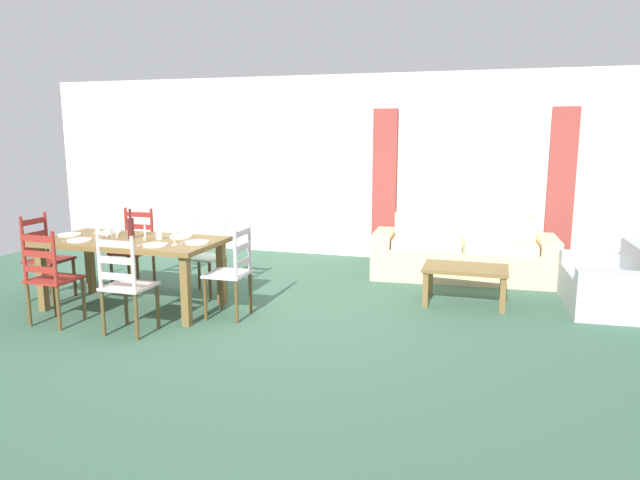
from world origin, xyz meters
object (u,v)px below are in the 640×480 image
(wine_glass_near_left, at_px, (98,229))
(coffee_table, at_px, (465,272))
(dining_chair_far_left, at_px, (135,249))
(dining_chair_far_right, at_px, (206,254))
(dining_chair_head_west, at_px, (45,257))
(wine_glass_far_left, at_px, (115,225))
(armchair_upholstered, at_px, (613,287))
(couch, at_px, (462,255))
(dining_chair_near_left, at_px, (50,277))
(dining_table, at_px, (132,247))
(coffee_cup_primary, at_px, (159,235))
(dining_chair_near_right, at_px, (126,284))
(wine_glass_near_right, at_px, (174,234))
(wine_bottle, at_px, (131,227))
(dining_chair_head_east, at_px, (232,271))
(coffee_cup_secondary, at_px, (109,232))

(wine_glass_near_left, height_order, coffee_table, wine_glass_near_left)
(dining_chair_far_left, bearing_deg, dining_chair_far_right, -0.68)
(dining_chair_head_west, xyz_separation_m, wine_glass_far_left, (0.86, 0.12, 0.38))
(armchair_upholstered, bearing_deg, wine_glass_far_left, -166.21)
(wine_glass_far_left, relative_size, coffee_table, 0.18)
(dining_chair_far_right, height_order, couch, dining_chair_far_right)
(dining_chair_near_left, bearing_deg, dining_table, 59.88)
(coffee_cup_primary, bearing_deg, dining_chair_near_right, -80.00)
(dining_chair_head_west, bearing_deg, wine_glass_near_right, -5.49)
(dining_chair_head_west, bearing_deg, wine_bottle, 1.32)
(armchair_upholstered, bearing_deg, couch, 149.34)
(wine_glass_near_left, bearing_deg, dining_chair_near_right, -39.44)
(coffee_table, bearing_deg, wine_bottle, -161.83)
(dining_chair_near_right, distance_m, dining_chair_head_west, 1.77)
(wine_bottle, relative_size, wine_glass_near_left, 1.96)
(dining_chair_far_right, height_order, wine_glass_far_left, dining_chair_far_right)
(wine_bottle, height_order, wine_glass_near_right, wine_bottle)
(dining_chair_far_left, height_order, wine_bottle, wine_bottle)
(dining_chair_near_right, xyz_separation_m, coffee_cup_primary, (-0.14, 0.82, 0.32))
(dining_chair_head_west, relative_size, wine_glass_near_right, 5.96)
(dining_table, distance_m, couch, 4.09)
(dining_chair_far_left, relative_size, wine_glass_far_left, 5.96)
(dining_chair_head_west, bearing_deg, dining_table, -1.16)
(dining_table, xyz_separation_m, dining_chair_head_east, (1.16, 0.02, -0.19))
(dining_chair_far_right, height_order, wine_bottle, wine_bottle)
(dining_chair_far_right, relative_size, coffee_cup_secondary, 10.67)
(dining_chair_far_left, relative_size, coffee_cup_primary, 10.67)
(dining_chair_near_left, xyz_separation_m, dining_chair_near_right, (0.86, -0.02, 0.00))
(coffee_cup_primary, distance_m, armchair_upholstered, 4.85)
(wine_glass_far_left, bearing_deg, wine_bottle, -20.41)
(coffee_cup_primary, xyz_separation_m, armchair_upholstered, (4.63, 1.35, -0.55))
(couch, distance_m, coffee_table, 1.22)
(dining_chair_head_west, bearing_deg, coffee_table, 14.18)
(dining_chair_far_left, distance_m, coffee_cup_secondary, 0.75)
(dining_table, distance_m, wine_glass_near_right, 0.66)
(dining_chair_head_west, height_order, wine_bottle, wine_bottle)
(dining_chair_head_west, height_order, coffee_cup_secondary, dining_chair_head_west)
(dining_chair_near_left, bearing_deg, wine_glass_near_right, 29.44)
(couch, bearing_deg, wine_glass_near_right, -136.68)
(wine_glass_near_right, relative_size, armchair_upholstered, 0.13)
(dining_table, distance_m, dining_chair_head_west, 1.17)
(wine_glass_near_right, bearing_deg, dining_chair_near_right, -105.77)
(dining_chair_near_left, distance_m, armchair_upholstered, 5.77)
(dining_chair_far_left, relative_size, dining_chair_head_east, 1.00)
(dining_table, xyz_separation_m, coffee_cup_secondary, (-0.32, 0.07, 0.13))
(wine_glass_near_right, bearing_deg, wine_glass_far_left, 161.93)
(coffee_cup_primary, bearing_deg, dining_chair_head_east, -3.92)
(dining_table, xyz_separation_m, coffee_table, (3.40, 1.17, -0.31))
(coffee_cup_primary, xyz_separation_m, coffee_cup_secondary, (-0.61, -0.00, 0.00))
(dining_chair_near_left, bearing_deg, coffee_table, 26.48)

